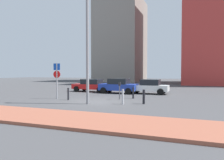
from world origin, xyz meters
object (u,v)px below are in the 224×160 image
at_px(parking_sign_post, 57,76).
at_px(traffic_bollard_edge, 144,97).
at_px(traffic_bollard_far, 133,93).
at_px(parked_car_blue, 119,86).
at_px(traffic_bollard_near, 68,94).
at_px(parked_car_red, 92,85).
at_px(parked_car_white, 149,86).
at_px(parking_meter, 120,88).
at_px(street_lamp, 87,35).
at_px(traffic_bollard_mid, 123,97).

distance_m(parking_sign_post, traffic_bollard_edge, 7.54).
xyz_separation_m(traffic_bollard_far, traffic_bollard_edge, (1.49, -2.78, 0.03)).
bearing_deg(parked_car_blue, traffic_bollard_edge, -58.39).
relative_size(parking_sign_post, traffic_bollard_near, 3.07).
distance_m(parked_car_red, traffic_bollard_near, 7.33).
height_order(parked_car_red, traffic_bollard_near, parked_car_red).
xyz_separation_m(traffic_bollard_near, traffic_bollard_edge, (6.13, -0.05, 0.02)).
bearing_deg(parked_car_red, parking_sign_post, -88.95).
distance_m(parked_car_blue, traffic_bollard_far, 4.70).
xyz_separation_m(parked_car_red, parked_car_white, (6.54, -0.10, 0.01)).
relative_size(parking_meter, traffic_bollard_near, 1.46).
xyz_separation_m(parked_car_blue, street_lamp, (0.43, -8.05, 3.97)).
bearing_deg(parking_sign_post, parking_meter, 15.88).
distance_m(street_lamp, traffic_bollard_edge, 5.79).
xyz_separation_m(parked_car_blue, traffic_bollard_near, (-2.02, -6.63, -0.31)).
bearing_deg(traffic_bollard_mid, traffic_bollard_far, 92.68).
distance_m(street_lamp, traffic_bollard_far, 6.36).
distance_m(parking_sign_post, street_lamp, 5.02).
xyz_separation_m(parked_car_white, traffic_bollard_edge, (0.99, -7.13, -0.25)).
distance_m(parked_car_red, traffic_bollard_edge, 10.44).
xyz_separation_m(parked_car_white, street_lamp, (-2.69, -8.51, 4.01)).
bearing_deg(parked_car_blue, parked_car_white, 8.33).
xyz_separation_m(parked_car_red, parked_car_blue, (3.42, -0.56, 0.05)).
relative_size(parked_car_blue, traffic_bollard_near, 4.12).
bearing_deg(parked_car_white, parked_car_red, 179.11).
bearing_deg(parked_car_white, parking_sign_post, -133.43).
relative_size(parked_car_blue, parked_car_white, 0.97).
bearing_deg(parking_meter, traffic_bollard_edge, -36.89).
relative_size(traffic_bollard_near, traffic_bollard_edge, 0.96).
height_order(parking_meter, traffic_bollard_edge, parking_meter).
bearing_deg(traffic_bollard_far, street_lamp, -117.76).
bearing_deg(parked_car_white, traffic_bollard_near, -125.98).
distance_m(parked_car_red, parking_meter, 7.50).
height_order(parked_car_red, traffic_bollard_mid, parked_car_red).
distance_m(parked_car_white, traffic_bollard_mid, 7.79).
xyz_separation_m(street_lamp, traffic_bollard_near, (-2.45, 1.42, -4.28)).
bearing_deg(parked_car_red, parked_car_white, -0.89).
xyz_separation_m(traffic_bollard_mid, traffic_bollard_edge, (1.33, 0.65, -0.02)).
xyz_separation_m(parked_car_white, traffic_bollard_near, (-5.14, -7.08, -0.27)).
bearing_deg(street_lamp, parked_car_red, 114.10).
bearing_deg(traffic_bollard_far, parked_car_white, 83.37).
distance_m(street_lamp, traffic_bollard_mid, 4.90).
height_order(parked_car_white, traffic_bollard_mid, parked_car_white).
height_order(parked_car_blue, traffic_bollard_mid, parked_car_blue).
bearing_deg(parked_car_white, parked_car_blue, -171.67).
xyz_separation_m(parked_car_blue, traffic_bollard_mid, (2.78, -7.32, -0.27)).
relative_size(parked_car_red, traffic_bollard_edge, 4.38).
bearing_deg(parked_car_white, traffic_bollard_mid, -92.54).
relative_size(parked_car_white, traffic_bollard_mid, 3.93).
height_order(parked_car_red, parked_car_white, parked_car_white).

